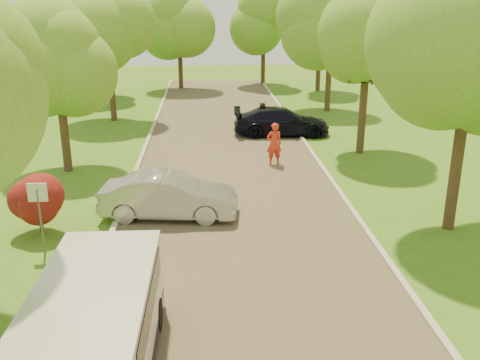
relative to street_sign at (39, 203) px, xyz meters
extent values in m
plane|color=#3B6A19|center=(5.80, -4.00, -1.56)|extent=(100.00, 100.00, 0.00)
cube|color=#4C4438|center=(5.80, 4.00, -1.56)|extent=(8.00, 60.00, 0.01)
cube|color=#B2AD9E|center=(1.75, 4.00, -1.50)|extent=(0.18, 60.00, 0.12)
cube|color=#B2AD9E|center=(9.85, 4.00, -1.50)|extent=(0.18, 60.00, 0.12)
cylinder|color=#59595E|center=(0.00, 0.00, -0.56)|extent=(0.06, 0.06, 2.00)
cube|color=white|center=(0.00, 0.00, 0.34)|extent=(0.55, 0.04, 0.55)
cylinder|color=#382619|center=(-0.50, 1.50, -1.21)|extent=(0.12, 0.12, 0.70)
sphere|color=#590F0F|center=(-0.50, 1.50, -0.46)|extent=(1.70, 1.70, 1.70)
cylinder|color=#382619|center=(-1.20, 8.00, 0.01)|extent=(0.36, 0.36, 3.15)
sphere|color=#568B26|center=(-1.20, 8.00, 2.85)|extent=(4.20, 4.20, 4.20)
sphere|color=#568B26|center=(-0.57, 8.00, 3.48)|extent=(3.15, 3.15, 3.15)
cylinder|color=#382619|center=(-0.80, 18.00, 0.35)|extent=(0.36, 0.36, 3.83)
sphere|color=#568B26|center=(-0.80, 18.00, 3.70)|extent=(4.80, 4.80, 4.80)
sphere|color=#568B26|center=(-0.08, 18.00, 4.42)|extent=(3.60, 3.60, 3.60)
cylinder|color=#382619|center=(12.60, 1.00, 0.35)|extent=(0.36, 0.36, 3.83)
sphere|color=#568B26|center=(12.60, 1.00, 3.76)|extent=(5.00, 5.00, 5.00)
cylinder|color=#382619|center=(12.20, 10.00, 0.12)|extent=(0.36, 0.36, 3.38)
sphere|color=#568B26|center=(12.20, 10.00, 3.13)|extent=(4.40, 4.40, 4.40)
sphere|color=#568B26|center=(12.86, 10.00, 3.79)|extent=(3.30, 3.30, 3.30)
cylinder|color=#382619|center=(12.80, 20.00, 0.46)|extent=(0.36, 0.36, 4.05)
sphere|color=#568B26|center=(12.80, 20.00, 4.05)|extent=(5.20, 5.20, 5.20)
sphere|color=#568B26|center=(13.58, 20.00, 4.83)|extent=(3.90, 3.90, 3.90)
cylinder|color=#382619|center=(-3.20, 26.00, 0.24)|extent=(0.36, 0.36, 3.60)
sphere|color=#568B26|center=(-3.20, 26.00, 3.54)|extent=(5.00, 5.00, 5.00)
sphere|color=#568B26|center=(-2.45, 26.00, 4.29)|extent=(3.75, 3.75, 3.75)
cylinder|color=#382619|center=(13.80, 28.00, 0.35)|extent=(0.36, 0.36, 3.83)
sphere|color=#568B26|center=(13.80, 28.00, 3.76)|extent=(5.00, 5.00, 5.00)
sphere|color=#568B26|center=(14.55, 28.00, 4.51)|extent=(3.75, 3.75, 3.75)
cylinder|color=#382619|center=(2.80, 30.00, 0.12)|extent=(0.36, 0.36, 3.38)
sphere|color=#568B26|center=(2.80, 30.00, 3.25)|extent=(4.80, 4.80, 4.80)
sphere|color=#568B26|center=(3.52, 30.00, 3.97)|extent=(3.60, 3.60, 3.60)
cylinder|color=#382619|center=(9.80, 32.00, 0.24)|extent=(0.36, 0.36, 3.60)
sphere|color=#568B26|center=(9.80, 32.00, 3.54)|extent=(5.00, 5.00, 5.00)
sphere|color=#568B26|center=(10.55, 32.00, 4.29)|extent=(3.75, 3.75, 3.75)
cube|color=silver|center=(2.60, -5.82, -0.44)|extent=(2.19, 5.40, 1.85)
cube|color=black|center=(2.60, -5.54, 0.00)|extent=(2.21, 3.83, 0.62)
cylinder|color=black|center=(1.67, -4.02, -1.19)|extent=(0.28, 0.74, 0.74)
cylinder|color=black|center=(3.57, -4.04, -1.19)|extent=(0.28, 0.74, 0.74)
imported|color=#A1A1A5|center=(3.50, 2.53, -0.81)|extent=(4.74, 2.08, 1.51)
imported|color=black|center=(8.89, 13.76, -0.81)|extent=(5.26, 2.35, 1.50)
imported|color=red|center=(7.80, 8.33, -0.61)|extent=(0.76, 0.56, 1.91)
imported|color=#323721|center=(7.85, 14.22, -0.71)|extent=(0.83, 0.65, 1.70)
camera|label=1|loc=(4.81, -14.49, 5.54)|focal=40.00mm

